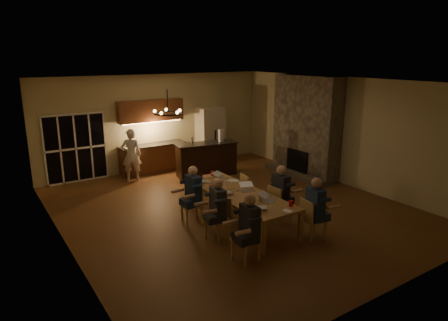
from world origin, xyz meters
TOP-DOWN VIEW (x-y plane):
  - floor at (0.00, 0.00)m, footprint 9.00×9.00m
  - back_wall at (0.00, 4.52)m, footprint 8.00×0.04m
  - left_wall at (-4.02, 0.00)m, footprint 0.04×9.00m
  - right_wall at (4.02, 0.00)m, footprint 0.04×9.00m
  - ceiling at (0.00, 0.00)m, footprint 8.00×9.00m
  - french_doors at (-2.70, 4.47)m, footprint 1.86×0.08m
  - fireplace at (3.70, 1.20)m, footprint 0.58×2.50m
  - kitchenette at (-0.30, 4.20)m, footprint 2.24×0.68m
  - refrigerator at (1.90, 4.15)m, footprint 0.90×0.68m
  - dining_table at (-0.37, -0.81)m, footprint 1.10×3.23m
  - bar_island at (0.96, 2.85)m, footprint 2.08×1.00m
  - chair_left_near at (-1.27, -2.34)m, footprint 0.49×0.49m
  - chair_left_mid at (-1.21, -1.25)m, footprint 0.55×0.55m
  - chair_left_far at (-1.27, -0.23)m, footprint 0.50×0.50m
  - chair_right_near at (0.50, -2.36)m, footprint 0.49×0.49m
  - chair_right_mid at (0.49, -1.30)m, footprint 0.47×0.47m
  - chair_right_far at (0.49, -0.19)m, footprint 0.50×0.50m
  - person_left_near at (-1.26, -2.45)m, footprint 0.66×0.66m
  - person_right_near at (0.47, -2.42)m, footprint 0.70×0.70m
  - person_left_mid at (-1.25, -1.32)m, footprint 0.69×0.69m
  - person_right_mid at (0.48, -1.31)m, footprint 0.61×0.61m
  - person_left_far at (-1.23, -0.25)m, footprint 0.64×0.64m
  - standing_person at (-1.24, 3.69)m, footprint 0.70×0.60m
  - chandelier at (-2.19, -1.06)m, footprint 0.53×0.53m
  - laptop_a at (-0.56, -1.84)m, footprint 0.42×0.41m
  - laptop_b at (-0.14, -1.63)m, footprint 0.41×0.40m
  - laptop_c at (-0.67, -0.70)m, footprint 0.39×0.36m
  - laptop_d at (-0.13, -0.84)m, footprint 0.40×0.38m
  - laptop_e at (-0.64, 0.28)m, footprint 0.35×0.31m
  - laptop_f at (-0.14, 0.25)m, footprint 0.42×0.40m
  - mug_front at (-0.42, -1.33)m, footprint 0.07×0.07m
  - mug_mid at (-0.29, -0.22)m, footprint 0.08×0.08m
  - mug_back at (-0.68, -0.05)m, footprint 0.08×0.08m
  - redcup_near at (0.06, -2.12)m, footprint 0.09×0.09m
  - redcup_mid at (-0.80, -0.34)m, footprint 0.09×0.09m
  - redcup_far at (-0.17, 0.64)m, footprint 0.08×0.08m
  - can_silver at (-0.31, -1.54)m, footprint 0.07×0.07m
  - can_cola at (-0.54, 0.57)m, footprint 0.06×0.06m
  - plate_near at (0.03, -1.31)m, footprint 0.23×0.23m
  - plate_left at (-0.72, -1.76)m, footprint 0.24×0.24m
  - plate_far at (0.02, -0.06)m, footprint 0.27×0.27m
  - notepad at (-0.19, -2.29)m, footprint 0.18×0.22m
  - bar_bottle at (0.46, 2.88)m, footprint 0.07×0.07m
  - bar_blender at (1.48, 2.79)m, footprint 0.13×0.13m

SIDE VIEW (x-z plane):
  - floor at x=0.00m, z-range 0.00..0.00m
  - dining_table at x=-0.37m, z-range 0.00..0.75m
  - chair_left_near at x=-1.27m, z-range 0.00..0.89m
  - chair_left_mid at x=-1.21m, z-range 0.00..0.89m
  - chair_left_far at x=-1.27m, z-range 0.00..0.89m
  - chair_right_near at x=0.50m, z-range 0.00..0.89m
  - chair_right_mid at x=0.49m, z-range 0.00..0.89m
  - chair_right_far at x=0.49m, z-range 0.00..0.89m
  - bar_island at x=0.96m, z-range 0.00..1.08m
  - person_left_near at x=-1.26m, z-range 0.00..1.38m
  - person_right_near at x=0.47m, z-range 0.00..1.38m
  - person_left_mid at x=-1.25m, z-range 0.00..1.38m
  - person_right_mid at x=0.48m, z-range 0.00..1.38m
  - person_left_far at x=-1.23m, z-range 0.00..1.38m
  - notepad at x=-0.19m, z-range 0.75..0.76m
  - plate_near at x=0.03m, z-range 0.75..0.77m
  - plate_left at x=-0.72m, z-range 0.75..0.77m
  - plate_far at x=0.02m, z-range 0.75..0.77m
  - mug_front at x=-0.42m, z-range 0.75..0.85m
  - mug_mid at x=-0.29m, z-range 0.75..0.85m
  - mug_back at x=-0.68m, z-range 0.75..0.85m
  - redcup_near at x=0.06m, z-range 0.75..0.87m
  - redcup_mid at x=-0.80m, z-range 0.75..0.87m
  - redcup_far at x=-0.17m, z-range 0.75..0.87m
  - can_silver at x=-0.31m, z-range 0.75..0.87m
  - can_cola at x=-0.54m, z-range 0.75..0.87m
  - standing_person at x=-1.24m, z-range 0.00..1.63m
  - laptop_a at x=-0.56m, z-range 0.75..0.98m
  - laptop_b at x=-0.14m, z-range 0.75..0.98m
  - laptop_c at x=-0.67m, z-range 0.75..0.98m
  - laptop_d at x=-0.13m, z-range 0.75..0.98m
  - laptop_e at x=-0.64m, z-range 0.75..0.98m
  - laptop_f at x=-0.14m, z-range 0.75..0.98m
  - refrigerator at x=1.90m, z-range 0.00..2.00m
  - french_doors at x=-2.70m, z-range 0.00..2.10m
  - kitchenette at x=-0.30m, z-range 0.00..2.40m
  - bar_bottle at x=0.46m, z-range 1.08..1.32m
  - bar_blender at x=1.48m, z-range 1.08..1.48m
  - back_wall at x=0.00m, z-range 0.00..3.20m
  - left_wall at x=-4.02m, z-range 0.00..3.20m
  - right_wall at x=4.02m, z-range 0.00..3.20m
  - fireplace at x=3.70m, z-range 0.00..3.20m
  - chandelier at x=-2.19m, z-range 2.73..2.77m
  - ceiling at x=0.00m, z-range 3.20..3.24m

